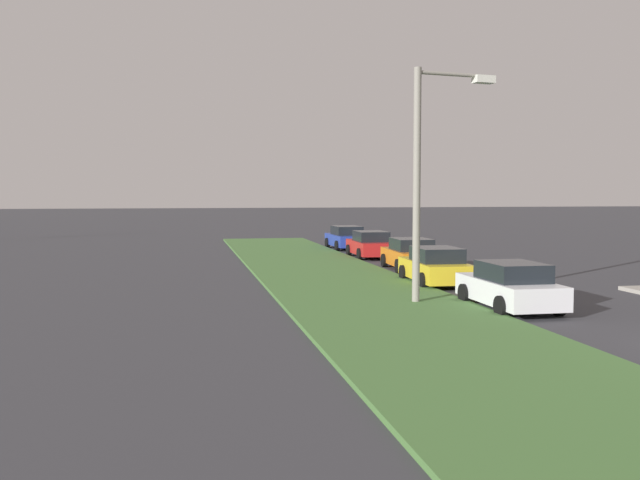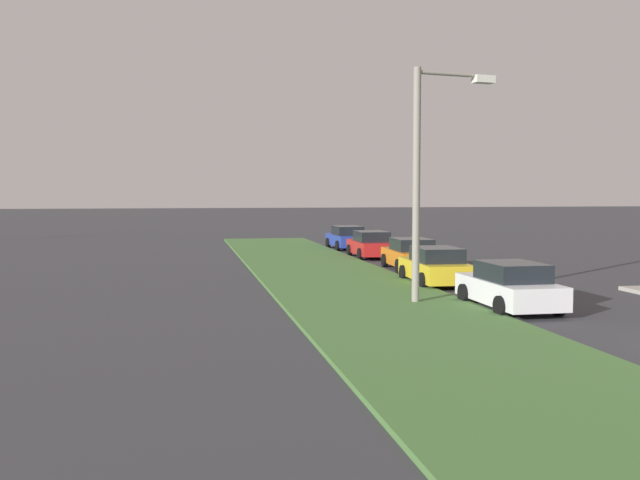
{
  "view_description": "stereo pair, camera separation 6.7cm",
  "coord_description": "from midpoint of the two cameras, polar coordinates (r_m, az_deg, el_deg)",
  "views": [
    {
      "loc": [
        -13.63,
        12.9,
        3.6
      ],
      "look_at": [
        13.48,
        7.65,
        1.75
      ],
      "focal_mm": 40.17,
      "sensor_mm": 36.0,
      "label": 1
    },
    {
      "loc": [
        -13.64,
        12.83,
        3.6
      ],
      "look_at": [
        13.48,
        7.65,
        1.75
      ],
      "focal_mm": 40.17,
      "sensor_mm": 36.0,
      "label": 2
    }
  ],
  "objects": [
    {
      "name": "parked_car_blue",
      "position": [
        45.24,
        2.2,
        0.17
      ],
      "size": [
        4.34,
        2.1,
        1.47
      ],
      "rotation": [
        0.0,
        0.0,
        0.02
      ],
      "color": "#23389E",
      "rests_on": "ground"
    },
    {
      "name": "parked_car_orange",
      "position": [
        33.43,
        7.29,
        -1.15
      ],
      "size": [
        4.38,
        2.17,
        1.47
      ],
      "rotation": [
        0.0,
        0.0,
        -0.04
      ],
      "color": "orange",
      "rests_on": "ground"
    },
    {
      "name": "parked_car_red",
      "position": [
        39.35,
        4.12,
        -0.38
      ],
      "size": [
        4.33,
        2.08,
        1.47
      ],
      "rotation": [
        0.0,
        0.0,
        -0.02
      ],
      "color": "red",
      "rests_on": "ground"
    },
    {
      "name": "streetlight",
      "position": [
        23.02,
        8.56,
        5.75
      ],
      "size": [
        0.74,
        2.86,
        7.5
      ],
      "color": "gray",
      "rests_on": "ground"
    },
    {
      "name": "parked_car_yellow",
      "position": [
        28.2,
        9.26,
        -2.09
      ],
      "size": [
        4.36,
        2.14,
        1.47
      ],
      "rotation": [
        0.0,
        0.0,
        -0.04
      ],
      "color": "gold",
      "rests_on": "ground"
    },
    {
      "name": "grass_median",
      "position": [
        24.65,
        3.41,
        -4.44
      ],
      "size": [
        60.0,
        6.0,
        0.12
      ],
      "primitive_type": "cube",
      "color": "#477238",
      "rests_on": "ground"
    },
    {
      "name": "parked_car_white",
      "position": [
        22.72,
        14.96,
        -3.6
      ],
      "size": [
        4.31,
        2.03,
        1.47
      ],
      "rotation": [
        0.0,
        0.0,
        0.0
      ],
      "color": "silver",
      "rests_on": "ground"
    }
  ]
}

